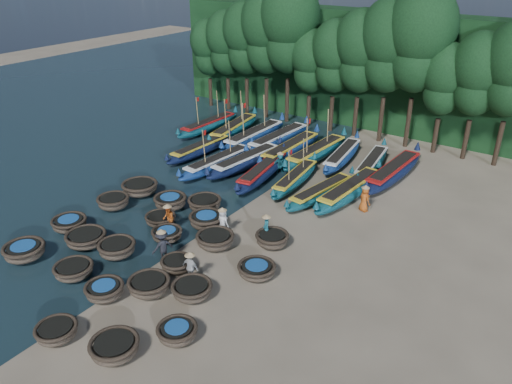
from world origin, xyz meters
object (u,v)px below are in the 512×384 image
Objects in this scene: long_boat_5 at (262,171)px; fisherman_4 at (191,266)px; coracle_9 at (177,332)px; coracle_12 at (117,248)px; coracle_8 at (149,285)px; long_boat_6 at (295,178)px; coracle_5 at (24,251)px; fisherman_6 at (365,198)px; long_boat_2 at (200,149)px; coracle_22 at (205,203)px; long_boat_11 at (254,136)px; long_boat_16 at (371,164)px; coracle_14 at (192,289)px; coracle_16 at (160,219)px; coracle_21 at (170,201)px; long_boat_7 at (321,192)px; coracle_20 at (140,187)px; long_boat_12 at (278,139)px; long_boat_4 at (246,161)px; long_boat_15 at (342,156)px; coracle_23 at (207,220)px; coracle_3 at (56,331)px; long_boat_9 at (209,125)px; long_boat_17 at (393,172)px; long_boat_14 at (316,152)px; fisherman_5 at (280,163)px; coracle_24 at (272,239)px; long_boat_3 at (218,162)px; coracle_7 at (104,290)px; coracle_17 at (167,234)px; fisherman_0 at (223,220)px; coracle_11 at (86,238)px; fisherman_3 at (163,246)px; fisherman_1 at (266,227)px; long_boat_8 at (350,190)px; long_boat_10 at (234,129)px; coracle_4 at (114,347)px; coracle_6 at (74,270)px; coracle_15 at (113,202)px; coracle_10 at (69,223)px.

long_boat_5 is 12.66m from fisherman_4.
coracle_12 reaches higher than coracle_9.
long_boat_6 is at bearing 91.59° from coracle_8.
fisherman_6 reaches higher than coracle_5.
long_boat_2 reaches higher than coracle_5.
long_boat_11 is at bearing 110.29° from coracle_22.
coracle_14 is at bearing -101.15° from long_boat_16.
coracle_21 is at bearing 117.11° from coracle_16.
long_boat_7 is at bearing -4.48° from long_boat_2.
coracle_20 is 13.16m from long_boat_12.
long_boat_4 is (3.27, 7.60, 0.08)m from coracle_20.
fisherman_6 is at bearing -61.85° from long_boat_15.
fisherman_6 is (12.53, -6.00, 0.29)m from long_boat_11.
coracle_16 is 1.03× the size of fisherman_6.
coracle_3 is at bearing -85.83° from coracle_23.
long_boat_15 is at bearing 2.94° from long_boat_9.
coracle_9 is 0.89× the size of coracle_14.
long_boat_17 is at bearing 50.73° from coracle_21.
coracle_12 is 18.02m from long_boat_14.
coracle_23 is 7.63m from long_boat_5.
long_boat_2 is at bearing 127.73° from fisherman_5.
long_boat_6 is 0.81× the size of long_boat_12.
coracle_24 is at bearing -109.84° from fisherman_4.
long_boat_3 is 0.92× the size of long_boat_14.
long_boat_2 is at bearing 116.13° from coracle_7.
coracle_14 is 5.43m from coracle_17.
coracle_23 is 0.27× the size of long_boat_17.
long_boat_5 reaches higher than coracle_8.
fisherman_0 is (7.01, -13.16, 0.25)m from long_boat_11.
coracle_3 is 1.02× the size of coracle_14.
fisherman_4 reaches higher than coracle_7.
coracle_11 is at bearing -119.07° from long_boat_6.
fisherman_5 reaches higher than coracle_14.
long_boat_9 is at bearing -126.79° from fisherman_3.
fisherman_5 is at bearing 84.48° from coracle_12.
coracle_21 reaches higher than coracle_11.
fisherman_1 is (0.12, 6.12, 0.50)m from coracle_14.
coracle_11 is at bearing -120.42° from long_boat_8.
long_boat_3 is 10.63m from fisherman_1.
fisherman_1 is at bearing 37.17° from coracle_11.
coracle_11 is at bearing 52.20° from fisherman_0.
coracle_4 is at bearing -71.63° from long_boat_10.
coracle_5 reaches higher than coracle_4.
coracle_15 is (-4.04, 6.05, 0.07)m from coracle_6.
coracle_10 is 9.17m from fisherman_4.
long_boat_8 is (3.56, 14.60, 0.16)m from coracle_8.
fisherman_3 is (4.62, 1.29, 0.52)m from coracle_11.
long_boat_12 is at bearing 91.38° from coracle_21.
long_boat_15 is 4.36× the size of fisherman_0.
long_boat_8 is at bearing 41.87° from coracle_21.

